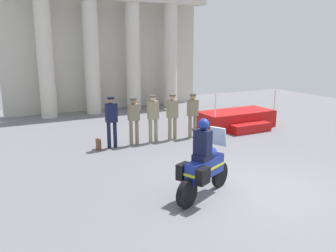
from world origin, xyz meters
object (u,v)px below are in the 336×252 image
Objects in this scene: officer_in_row_1 at (134,117)px; officer_in_row_4 at (193,112)px; officer_in_row_2 at (153,115)px; officer_in_row_3 at (172,113)px; reviewing_stand at (237,120)px; officer_in_row_0 at (111,118)px; motorcycle_with_rider at (203,165)px; briefcase_on_ground at (98,144)px.

officer_in_row_4 is (2.38, -0.05, -0.01)m from officer_in_row_1.
officer_in_row_2 is 1.01× the size of officer_in_row_3.
reviewing_stand is 4.90m from officer_in_row_1.
officer_in_row_0 reaches higher than officer_in_row_1.
reviewing_stand is at bearing -174.85° from officer_in_row_1.
officer_in_row_3 is at bearing 44.81° from motorcycle_with_rider.
briefcase_on_ground is at bearing 0.01° from officer_in_row_1.
motorcycle_with_rider reaches higher than briefcase_on_ground.
reviewing_stand is at bearing -175.65° from officer_in_row_0.
officer_in_row_1 is (0.81, -0.02, -0.05)m from officer_in_row_0.
officer_in_row_3 is 1.02× the size of officer_in_row_4.
officer_in_row_0 reaches higher than officer_in_row_4.
officer_in_row_4 is (1.63, -0.06, -0.03)m from officer_in_row_2.
reviewing_stand is at bearing -174.12° from officer_in_row_2.
officer_in_row_2 is (0.75, 0.01, 0.02)m from officer_in_row_1.
officer_in_row_3 is 5.16m from motorcycle_with_rider.
briefcase_on_ground is at bearing 0.42° from officer_in_row_2.
officer_in_row_0 is at bearing -176.30° from reviewing_stand.
officer_in_row_3 is 0.87× the size of motorcycle_with_rider.
officer_in_row_2 is 1.03× the size of officer_in_row_4.
motorcycle_with_rider is at bearing 87.73° from officer_in_row_1.
officer_in_row_0 is 0.99m from briefcase_on_ground.
officer_in_row_0 is 1.02× the size of officer_in_row_2.
motorcycle_with_rider is (-5.09, -5.22, 0.45)m from reviewing_stand.
briefcase_on_ground is (-1.30, 0.01, -0.81)m from officer_in_row_1.
officer_in_row_3 is at bearing -179.65° from officer_in_row_0.
officer_in_row_1 reaches higher than reviewing_stand.
officer_in_row_0 is at bearing 0.20° from briefcase_on_ground.
reviewing_stand is 4.16m from officer_in_row_2.
briefcase_on_ground is (-6.14, -0.37, -0.16)m from reviewing_stand.
reviewing_stand is at bearing -172.84° from officer_in_row_3.
officer_in_row_1 reaches higher than officer_in_row_4.
officer_in_row_0 is (-5.65, -0.37, 0.70)m from reviewing_stand.
briefcase_on_ground is (-2.05, 0.01, -0.83)m from officer_in_row_2.
officer_in_row_1 is at bearing 62.11° from motorcycle_with_rider.
officer_in_row_2 is at bearing -174.76° from reviewing_stand.
officer_in_row_4 is (3.18, -0.07, -0.06)m from officer_in_row_0.
motorcycle_with_rider is 5.40× the size of briefcase_on_ground.
officer_in_row_3 is 0.84m from officer_in_row_4.
officer_in_row_1 is 1.53m from briefcase_on_ground.
officer_in_row_1 is 2.38m from officer_in_row_4.
officer_in_row_3 is (-3.31, -0.38, 0.66)m from reviewing_stand.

